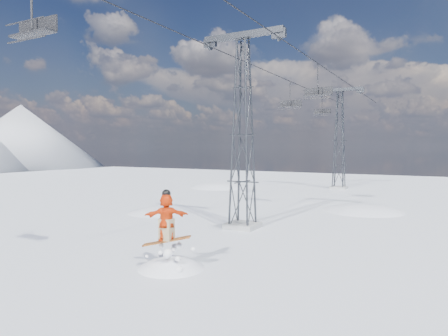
{
  "coord_description": "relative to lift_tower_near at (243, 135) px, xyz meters",
  "views": [
    {
      "loc": [
        11.05,
        -13.04,
        4.78
      ],
      "look_at": [
        2.08,
        3.37,
        3.8
      ],
      "focal_mm": 32.0,
      "sensor_mm": 36.0,
      "label": 1
    }
  ],
  "objects": [
    {
      "name": "ground",
      "position": [
        -0.8,
        -8.0,
        -5.47
      ],
      "size": [
        120.0,
        120.0,
        0.0
      ],
      "primitive_type": "plane",
      "color": "white",
      "rests_on": "ground"
    },
    {
      "name": "snow_terrain",
      "position": [
        -5.57,
        13.24,
        -15.06
      ],
      "size": [
        39.0,
        37.0,
        22.0
      ],
      "color": "white",
      "rests_on": "ground"
    },
    {
      "name": "lift_tower_near",
      "position": [
        0.0,
        0.0,
        0.0
      ],
      "size": [
        5.2,
        1.8,
        11.43
      ],
      "color": "#999999",
      "rests_on": "ground"
    },
    {
      "name": "lift_tower_far",
      "position": [
        0.0,
        25.0,
        0.0
      ],
      "size": [
        5.2,
        1.8,
        11.43
      ],
      "color": "#999999",
      "rests_on": "ground"
    },
    {
      "name": "haul_cables",
      "position": [
        0.0,
        11.5,
        5.38
      ],
      "size": [
        4.46,
        51.0,
        0.06
      ],
      "color": "black",
      "rests_on": "ground"
    },
    {
      "name": "snowboarder_jump",
      "position": [
        0.98,
        -8.42,
        -7.08
      ],
      "size": [
        4.4,
        4.4,
        7.11
      ],
      "color": "white",
      "rests_on": "ground"
    },
    {
      "name": "lift_chair_near",
      "position": [
        -2.2,
        -11.93,
        3.41
      ],
      "size": [
        1.99,
        0.57,
        2.46
      ],
      "color": "black",
      "rests_on": "ground"
    },
    {
      "name": "lift_chair_mid",
      "position": [
        2.2,
        7.95,
        3.31
      ],
      "size": [
        2.09,
        0.6,
        2.59
      ],
      "color": "black",
      "rests_on": "ground"
    },
    {
      "name": "lift_chair_far",
      "position": [
        -2.2,
        14.56,
        3.29
      ],
      "size": [
        2.11,
        0.61,
        2.61
      ],
      "color": "black",
      "rests_on": "ground"
    },
    {
      "name": "lift_chair_extra",
      "position": [
        -2.2,
        25.76,
        3.45
      ],
      "size": [
        1.95,
        0.56,
        2.42
      ],
      "color": "black",
      "rests_on": "ground"
    }
  ]
}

